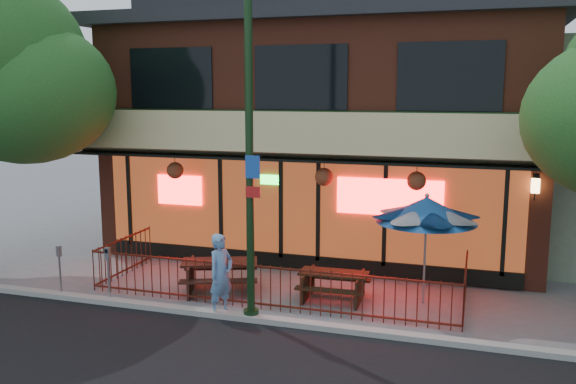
# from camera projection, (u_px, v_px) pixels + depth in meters

# --- Properties ---
(ground) EXTENTS (80.00, 80.00, 0.00)m
(ground) POSITION_uv_depth(u_px,v_px,m) (258.00, 312.00, 13.01)
(ground) COLOR gray
(ground) RESTS_ON ground
(curb) EXTENTS (80.00, 0.25, 0.12)m
(curb) POSITION_uv_depth(u_px,v_px,m) (249.00, 318.00, 12.52)
(curb) COLOR #999993
(curb) RESTS_ON ground
(restaurant_building) EXTENTS (12.96, 9.49, 8.05)m
(restaurant_building) POSITION_uv_depth(u_px,v_px,m) (336.00, 108.00, 19.02)
(restaurant_building) COLOR brown
(restaurant_building) RESTS_ON ground
(patio_fence) EXTENTS (8.44, 2.62, 1.00)m
(patio_fence) POSITION_uv_depth(u_px,v_px,m) (266.00, 277.00, 13.37)
(patio_fence) COLOR #4D1910
(patio_fence) RESTS_ON ground
(street_light) EXTENTS (0.43, 0.32, 7.00)m
(street_light) POSITION_uv_depth(u_px,v_px,m) (250.00, 168.00, 12.11)
(street_light) COLOR black
(street_light) RESTS_ON ground
(picnic_table_left) EXTENTS (2.11, 1.87, 0.75)m
(picnic_table_left) POSITION_uv_depth(u_px,v_px,m) (220.00, 272.00, 14.26)
(picnic_table_left) COLOR #371B14
(picnic_table_left) RESTS_ON ground
(picnic_table_right) EXTENTS (1.56, 1.21, 0.66)m
(picnic_table_right) POSITION_uv_depth(u_px,v_px,m) (334.00, 282.00, 13.70)
(picnic_table_right) COLOR black
(picnic_table_right) RESTS_ON ground
(patio_umbrella) EXTENTS (2.17, 2.17, 2.49)m
(patio_umbrella) POSITION_uv_depth(u_px,v_px,m) (426.00, 210.00, 13.22)
(patio_umbrella) COLOR gray
(patio_umbrella) RESTS_ON ground
(pedestrian) EXTENTS (0.62, 0.75, 1.75)m
(pedestrian) POSITION_uv_depth(u_px,v_px,m) (221.00, 275.00, 12.73)
(pedestrian) COLOR #6494C9
(pedestrian) RESTS_ON ground
(parking_meter_near) EXTENTS (0.12, 0.11, 1.26)m
(parking_meter_near) POSITION_uv_depth(u_px,v_px,m) (108.00, 265.00, 13.49)
(parking_meter_near) COLOR #92949A
(parking_meter_near) RESTS_ON ground
(parking_meter_far) EXTENTS (0.13, 0.13, 1.20)m
(parking_meter_far) POSITION_uv_depth(u_px,v_px,m) (59.00, 262.00, 13.87)
(parking_meter_far) COLOR gray
(parking_meter_far) RESTS_ON ground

